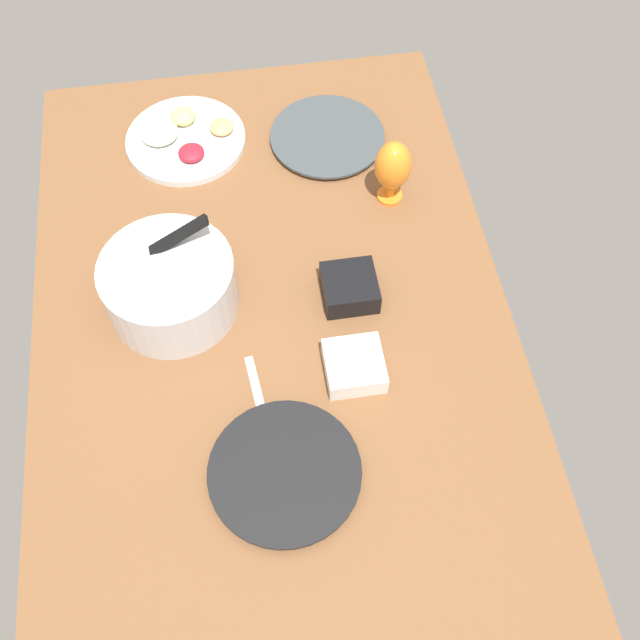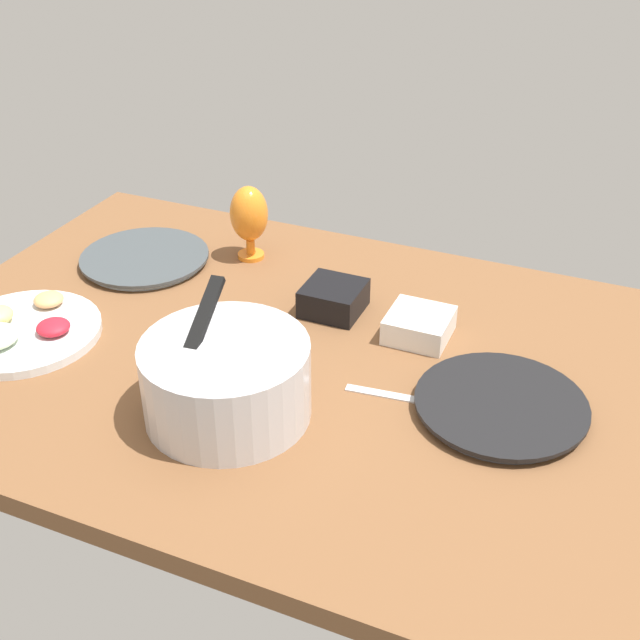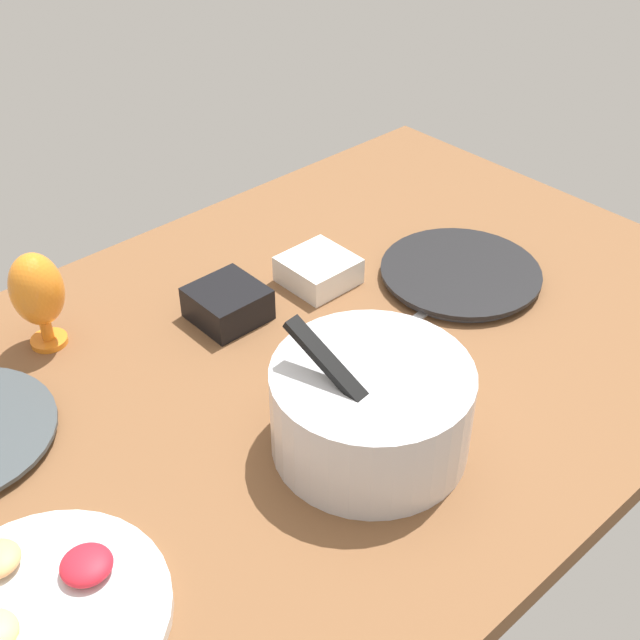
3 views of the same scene
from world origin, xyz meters
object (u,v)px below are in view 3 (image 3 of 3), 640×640
Objects in this scene: mixing_bowl at (371,406)px; fruit_platter at (42,615)px; dinner_plate_left at (460,274)px; square_bowl_black at (227,302)px; square_bowl_white at (318,269)px; hurricane_glass_orange at (37,292)px.

mixing_bowl is 49.65cm from fruit_platter.
dinner_plate_left is 2.53× the size of square_bowl_black.
mixing_bowl is 42.93cm from square_bowl_white.
dinner_plate_left is 2.48× the size of square_bowl_white.
dinner_plate_left is 43.92cm from square_bowl_black.
square_bowl_white is 1.02× the size of square_bowl_black.
square_bowl_black is (19.10, -2.42, 0.48)cm from square_bowl_white.
fruit_platter is 2.58× the size of square_bowl_black.
fruit_platter is at bearing 8.47° from dinner_plate_left.
square_bowl_black is (-3.71, -38.48, -4.22)cm from mixing_bowl.
mixing_bowl is 2.37× the size of square_bowl_white.
square_bowl_white is at bearing 172.78° from square_bowl_black.
mixing_bowl is 38.89cm from square_bowl_black.
mixing_bowl is at bearing 84.49° from square_bowl_black.
fruit_platter is 1.74× the size of hurricane_glass_orange.
fruit_platter is at bearing 23.27° from square_bowl_white.
square_bowl_black is at bearing 151.31° from hurricane_glass_orange.
hurricane_glass_orange reaches higher than square_bowl_black.
fruit_platter and square_bowl_white have the same top height.
fruit_platter is at bearing 32.28° from square_bowl_black.
hurricane_glass_orange reaches higher than square_bowl_white.
square_bowl_white is (-45.79, 17.02, -7.68)cm from hurricane_glass_orange.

